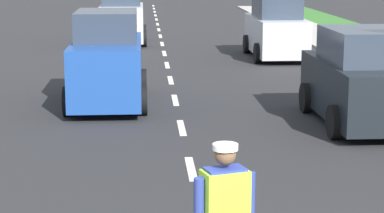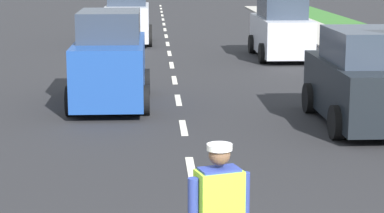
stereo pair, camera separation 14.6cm
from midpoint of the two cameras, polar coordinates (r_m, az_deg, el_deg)
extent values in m
plane|color=#28282B|center=(27.25, -2.37, 4.27)|extent=(96.00, 96.00, 0.00)
cube|color=silver|center=(12.25, -0.42, -4.91)|extent=(0.14, 1.40, 0.01)
cube|color=silver|center=(15.14, -1.11, -1.68)|extent=(0.14, 1.40, 0.01)
cube|color=silver|center=(18.07, -1.57, 0.51)|extent=(0.14, 1.40, 0.01)
cube|color=silver|center=(21.02, -1.90, 2.09)|extent=(0.14, 1.40, 0.01)
cube|color=silver|center=(23.99, -2.15, 3.27)|extent=(0.14, 1.40, 0.01)
cube|color=silver|center=(26.96, -2.35, 4.20)|extent=(0.14, 1.40, 0.01)
cube|color=silver|center=(29.93, -2.51, 4.94)|extent=(0.14, 1.40, 0.01)
cube|color=silver|center=(32.91, -2.64, 5.55)|extent=(0.14, 1.40, 0.01)
cube|color=silver|center=(35.90, -2.75, 6.06)|extent=(0.14, 1.40, 0.01)
cube|color=silver|center=(38.88, -2.84, 6.49)|extent=(0.14, 1.40, 0.01)
cube|color=silver|center=(41.87, -2.92, 6.85)|extent=(0.14, 1.40, 0.01)
cube|color=silver|center=(44.86, -2.99, 7.17)|extent=(0.14, 1.40, 0.01)
cube|color=silver|center=(47.85, -3.05, 7.45)|extent=(0.14, 1.40, 0.01)
cube|color=silver|center=(50.85, -3.10, 7.70)|extent=(0.14, 1.40, 0.01)
cube|color=silver|center=(53.84, -3.15, 7.92)|extent=(0.14, 1.40, 0.01)
cube|color=navy|center=(7.40, 2.03, -7.09)|extent=(0.45, 0.35, 0.60)
cube|color=#A5EA33|center=(7.39, 2.03, -6.94)|extent=(0.52, 0.40, 0.51)
cylinder|color=navy|center=(7.32, -0.01, -7.71)|extent=(0.11, 0.11, 0.55)
cylinder|color=navy|center=(7.52, 4.01, -7.20)|extent=(0.11, 0.11, 0.55)
sphere|color=brown|center=(7.27, 2.06, -3.80)|extent=(0.22, 0.22, 0.22)
cylinder|color=silver|center=(7.25, 2.06, -3.19)|extent=(0.26, 0.26, 0.06)
cube|color=silver|center=(30.12, -5.68, 6.61)|extent=(1.75, 3.81, 1.40)
cylinder|color=black|center=(28.98, -3.95, 5.37)|extent=(0.22, 0.68, 0.68)
cylinder|color=black|center=(29.04, -7.49, 5.31)|extent=(0.22, 0.68, 0.68)
cylinder|color=black|center=(31.33, -3.95, 5.84)|extent=(0.22, 0.68, 0.68)
cylinder|color=black|center=(31.38, -7.23, 5.79)|extent=(0.22, 0.68, 0.68)
cube|color=black|center=(15.77, 13.02, 1.36)|extent=(1.78, 4.04, 1.16)
cube|color=#2D3847|center=(15.54, 13.28, 4.68)|extent=(1.57, 2.22, 0.70)
cylinder|color=black|center=(16.80, 8.76, 0.69)|extent=(0.22, 0.68, 0.68)
cylinder|color=black|center=(17.29, 14.66, 0.75)|extent=(0.22, 0.68, 0.68)
cylinder|color=black|center=(14.42, 10.90, -1.20)|extent=(0.22, 0.68, 0.68)
cube|color=#1E4799|center=(17.50, -6.91, 2.93)|extent=(1.62, 3.98, 1.38)
cube|color=#2D3847|center=(17.48, -6.97, 6.35)|extent=(1.42, 2.19, 0.70)
cylinder|color=black|center=(16.35, -4.18, 0.49)|extent=(0.22, 0.68, 0.68)
cylinder|color=black|center=(16.45, -9.96, 0.41)|extent=(0.22, 0.68, 0.68)
cylinder|color=black|center=(18.78, -4.15, 1.95)|extent=(0.22, 0.68, 0.68)
cylinder|color=black|center=(18.86, -9.19, 1.87)|extent=(0.22, 0.68, 0.68)
cube|color=silver|center=(25.88, 6.43, 5.61)|extent=(1.62, 4.23, 1.25)
cube|color=#2D3847|center=(25.69, 6.52, 7.75)|extent=(1.42, 2.33, 0.70)
cylinder|color=black|center=(27.09, 4.18, 4.93)|extent=(0.22, 0.68, 0.68)
cylinder|color=black|center=(27.37, 7.63, 4.93)|extent=(0.22, 0.68, 0.68)
cylinder|color=black|center=(24.51, 5.04, 4.21)|extent=(0.22, 0.68, 0.68)
cylinder|color=black|center=(24.82, 8.83, 4.21)|extent=(0.22, 0.68, 0.68)
camera|label=1|loc=(0.07, -90.35, -0.07)|focal=67.80mm
camera|label=2|loc=(0.07, 89.65, 0.07)|focal=67.80mm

